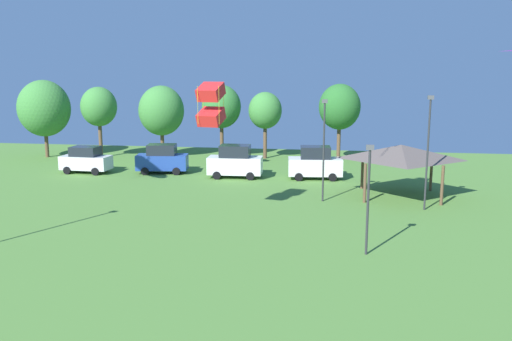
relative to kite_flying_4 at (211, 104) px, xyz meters
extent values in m
cube|color=red|center=(0.00, 0.00, 0.70)|extent=(1.52, 1.65, 1.11)
cube|color=red|center=(0.00, 0.00, -0.70)|extent=(1.52, 1.65, 1.11)
cylinder|color=yellow|center=(-0.60, -0.60, 0.00)|extent=(0.02, 0.02, 2.09)
cylinder|color=yellow|center=(0.60, -0.60, 0.00)|extent=(0.02, 0.02, 2.09)
cylinder|color=yellow|center=(-0.60, 0.60, 0.00)|extent=(0.02, 0.02, 2.09)
cylinder|color=yellow|center=(0.60, 0.60, 0.00)|extent=(0.02, 0.02, 2.09)
cube|color=silver|center=(-13.86, 12.55, -5.81)|extent=(4.19, 1.97, 1.13)
cube|color=#1E232D|center=(-13.86, 12.55, -4.84)|extent=(2.34, 1.73, 0.79)
cylinder|color=black|center=(-12.63, 11.61, -6.38)|extent=(0.65, 0.25, 0.64)
cylinder|color=black|center=(-12.54, 13.37, -6.38)|extent=(0.65, 0.25, 0.64)
cylinder|color=black|center=(-15.17, 11.73, -6.38)|extent=(0.65, 0.25, 0.64)
cylinder|color=black|center=(-15.09, 13.50, -6.38)|extent=(0.65, 0.25, 0.64)
cube|color=#234299|center=(-7.44, 13.37, -5.75)|extent=(4.41, 2.26, 1.26)
cube|color=#1E232D|center=(-7.44, 13.37, -4.68)|extent=(2.51, 1.87, 0.88)
cylinder|color=black|center=(-6.03, 12.69, -6.38)|extent=(0.66, 0.30, 0.64)
cylinder|color=black|center=(-6.26, 14.39, -6.38)|extent=(0.66, 0.30, 0.64)
cylinder|color=black|center=(-8.62, 12.34, -6.38)|extent=(0.66, 0.30, 0.64)
cylinder|color=black|center=(-8.85, 14.04, -6.38)|extent=(0.66, 0.30, 0.64)
cube|color=silver|center=(-1.02, 12.46, -5.69)|extent=(4.39, 2.03, 1.37)
cube|color=#1E232D|center=(-1.02, 12.46, -4.53)|extent=(2.44, 1.81, 0.96)
cylinder|color=black|center=(0.35, 11.57, -6.38)|extent=(0.65, 0.24, 0.64)
cylinder|color=black|center=(0.29, 13.44, -6.38)|extent=(0.65, 0.24, 0.64)
cylinder|color=black|center=(-2.33, 11.47, -6.38)|extent=(0.65, 0.24, 0.64)
cylinder|color=black|center=(-2.40, 13.35, -6.38)|extent=(0.65, 0.24, 0.64)
cube|color=silver|center=(5.40, 12.85, -5.70)|extent=(4.41, 2.21, 1.36)
cube|color=#1E232D|center=(5.40, 12.85, -4.55)|extent=(2.49, 1.88, 0.95)
cylinder|color=black|center=(6.80, 12.09, -6.38)|extent=(0.66, 0.28, 0.64)
cylinder|color=black|center=(6.62, 13.88, -6.38)|extent=(0.66, 0.28, 0.64)
cylinder|color=black|center=(4.18, 11.83, -6.38)|extent=(0.66, 0.28, 0.64)
cylinder|color=black|center=(4.00, 13.61, -6.38)|extent=(0.66, 0.28, 0.64)
cylinder|color=brown|center=(8.96, 5.52, -5.40)|extent=(0.20, 0.20, 2.60)
cylinder|color=brown|center=(13.82, 5.52, -5.40)|extent=(0.20, 0.20, 2.60)
cylinder|color=brown|center=(8.96, 9.77, -5.40)|extent=(0.20, 0.20, 2.60)
cylinder|color=brown|center=(13.82, 9.77, -5.40)|extent=(0.20, 0.20, 2.60)
pyramid|color=#564C47|center=(11.39, 7.64, -3.60)|extent=(6.30, 5.51, 1.00)
cylinder|color=#2D2D33|center=(12.57, 4.14, -3.27)|extent=(0.12, 0.12, 6.85)
cube|color=#4C4C51|center=(12.57, 4.14, 0.27)|extent=(0.36, 0.20, 0.24)
cylinder|color=#2D2D33|center=(6.22, 5.49, -3.45)|extent=(0.12, 0.12, 6.49)
cube|color=#4C4C51|center=(6.22, 5.49, -0.09)|extent=(0.36, 0.20, 0.24)
cylinder|color=#2D2D33|center=(8.57, -4.81, -4.19)|extent=(0.12, 0.12, 5.01)
cube|color=#4C4C51|center=(8.57, -4.81, -1.57)|extent=(0.36, 0.20, 0.24)
cylinder|color=brown|center=(-21.51, 19.86, -5.22)|extent=(0.36, 0.36, 2.96)
ellipsoid|color=#3D7F38|center=(-21.51, 19.86, -1.85)|extent=(5.03, 5.03, 5.54)
cylinder|color=brown|center=(-16.13, 20.53, -4.84)|extent=(0.36, 0.36, 3.71)
ellipsoid|color=#3D7F38|center=(-16.13, 20.53, -1.67)|extent=(3.51, 3.51, 3.86)
cylinder|color=brown|center=(-10.12, 21.60, -5.22)|extent=(0.36, 0.36, 2.95)
ellipsoid|color=#3D7F38|center=(-10.12, 21.60, -2.07)|extent=(4.45, 4.45, 4.90)
cylinder|color=brown|center=(-4.28, 22.54, -4.91)|extent=(0.36, 0.36, 3.57)
ellipsoid|color=#337533|center=(-4.28, 22.54, -1.68)|extent=(3.85, 3.85, 4.23)
cylinder|color=brown|center=(0.09, 22.34, -4.95)|extent=(0.36, 0.36, 3.49)
ellipsoid|color=#3D7F38|center=(0.09, 22.34, -1.99)|extent=(3.24, 3.24, 3.56)
cylinder|color=brown|center=(7.22, 22.27, -4.87)|extent=(0.36, 0.36, 3.65)
ellipsoid|color=#286628|center=(7.22, 22.27, -1.57)|extent=(3.93, 3.93, 4.33)
camera|label=1|loc=(7.07, -29.82, 1.95)|focal=38.00mm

